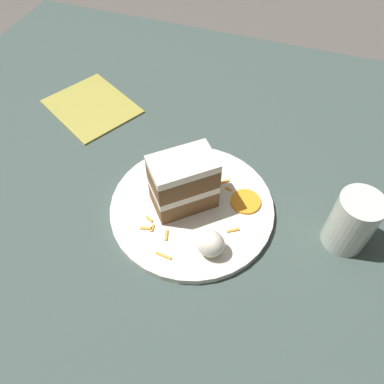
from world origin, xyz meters
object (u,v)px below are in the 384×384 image
at_px(orange_garnish, 245,202).
at_px(plate, 192,207).
at_px(drinking_glass, 351,224).
at_px(cream_dollop, 210,244).
at_px(cake_slice, 183,182).
at_px(menu_card, 92,107).

bearing_deg(orange_garnish, plate, -157.19).
relative_size(plate, drinking_glass, 2.70).
height_order(cream_dollop, orange_garnish, cream_dollop).
xyz_separation_m(cream_dollop, drinking_glass, (0.20, 0.10, 0.01)).
bearing_deg(cream_dollop, orange_garnish, 75.37).
bearing_deg(cake_slice, plate, -140.04).
distance_m(cake_slice, cream_dollop, 0.11).
bearing_deg(plate, cake_slice, 171.39).
height_order(plate, cream_dollop, cream_dollop).
height_order(plate, orange_garnish, orange_garnish).
bearing_deg(menu_card, drinking_glass, 102.22).
height_order(cake_slice, orange_garnish, cake_slice).
relative_size(orange_garnish, drinking_glass, 0.50).
relative_size(plate, menu_card, 1.52).
relative_size(cake_slice, cream_dollop, 2.69).
bearing_deg(cake_slice, drinking_glass, -126.54).
relative_size(cake_slice, menu_card, 0.65).
xyz_separation_m(plate, cake_slice, (-0.02, 0.00, 0.06)).
distance_m(plate, orange_garnish, 0.09).
xyz_separation_m(cake_slice, drinking_glass, (0.27, 0.02, -0.02)).
height_order(cream_dollop, menu_card, cream_dollop).
xyz_separation_m(drinking_glass, menu_card, (-0.56, 0.16, -0.04)).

